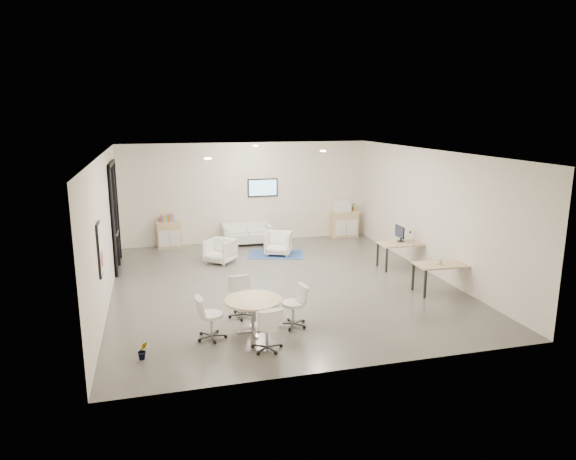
% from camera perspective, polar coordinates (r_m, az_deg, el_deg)
% --- Properties ---
extents(room_shell, '(9.60, 10.60, 4.80)m').
position_cam_1_polar(room_shell, '(12.28, -0.77, 1.14)').
color(room_shell, '#54524D').
rests_on(room_shell, ground).
extents(glass_door, '(0.09, 1.90, 2.85)m').
position_cam_1_polar(glass_door, '(14.44, -18.70, 1.83)').
color(glass_door, black).
rests_on(glass_door, room_shell).
extents(artwork, '(0.05, 0.54, 1.04)m').
position_cam_1_polar(artwork, '(10.43, -20.18, -2.06)').
color(artwork, black).
rests_on(artwork, room_shell).
extents(wall_tv, '(0.98, 0.06, 0.58)m').
position_cam_1_polar(wall_tv, '(16.65, -2.84, 4.72)').
color(wall_tv, black).
rests_on(wall_tv, room_shell).
extents(ceiling_spots, '(3.14, 4.14, 0.03)m').
position_cam_1_polar(ceiling_spots, '(12.82, -2.58, 8.75)').
color(ceiling_spots, '#FFEAC6').
rests_on(ceiling_spots, room_shell).
extents(sideboard_left, '(0.73, 0.38, 0.82)m').
position_cam_1_polar(sideboard_left, '(16.37, -13.05, -0.51)').
color(sideboard_left, tan).
rests_on(sideboard_left, room_shell).
extents(sideboard_right, '(0.88, 0.43, 0.88)m').
position_cam_1_polar(sideboard_right, '(17.47, 6.26, 0.67)').
color(sideboard_right, tan).
rests_on(sideboard_right, room_shell).
extents(books, '(0.43, 0.14, 0.22)m').
position_cam_1_polar(books, '(16.26, -13.27, 1.28)').
color(books, red).
rests_on(books, sideboard_left).
extents(printer, '(0.52, 0.43, 0.36)m').
position_cam_1_polar(printer, '(17.32, 6.03, 2.64)').
color(printer, white).
rests_on(printer, sideboard_right).
extents(loveseat, '(1.53, 0.78, 0.57)m').
position_cam_1_polar(loveseat, '(16.46, -4.63, -0.50)').
color(loveseat, silver).
rests_on(loveseat, room_shell).
extents(blue_rug, '(1.86, 1.49, 0.01)m').
position_cam_1_polar(blue_rug, '(15.25, -1.39, -2.71)').
color(blue_rug, '#2B4885').
rests_on(blue_rug, room_shell).
extents(armchair_left, '(0.98, 0.98, 0.74)m').
position_cam_1_polar(armchair_left, '(14.46, -7.55, -2.19)').
color(armchair_left, silver).
rests_on(armchair_left, room_shell).
extents(armchair_right, '(0.95, 0.92, 0.76)m').
position_cam_1_polar(armchair_right, '(15.14, -1.09, -1.36)').
color(armchair_right, silver).
rests_on(armchair_right, room_shell).
extents(desk_rear, '(1.33, 0.69, 0.69)m').
position_cam_1_polar(desk_rear, '(14.17, 12.69, -1.68)').
color(desk_rear, tan).
rests_on(desk_rear, room_shell).
extents(desk_front, '(1.35, 0.73, 0.69)m').
position_cam_1_polar(desk_front, '(12.47, 16.88, -3.91)').
color(desk_front, tan).
rests_on(desk_front, room_shell).
extents(monitor, '(0.20, 0.50, 0.44)m').
position_cam_1_polar(monitor, '(14.21, 12.33, -0.35)').
color(monitor, black).
rests_on(monitor, desk_rear).
extents(round_table, '(1.08, 1.08, 0.66)m').
position_cam_1_polar(round_table, '(9.82, -3.89, -8.16)').
color(round_table, tan).
rests_on(round_table, room_shell).
extents(meeting_chairs, '(2.26, 2.26, 0.82)m').
position_cam_1_polar(meeting_chairs, '(9.88, -3.87, -9.04)').
color(meeting_chairs, white).
rests_on(meeting_chairs, room_shell).
extents(plant_cabinet, '(0.31, 0.33, 0.21)m').
position_cam_1_polar(plant_cabinet, '(17.49, 7.11, 2.50)').
color(plant_cabinet, '#3F7F3F').
rests_on(plant_cabinet, sideboard_right).
extents(plant_floor, '(0.23, 0.35, 0.14)m').
position_cam_1_polar(plant_floor, '(9.30, -15.81, -13.24)').
color(plant_floor, '#3F7F3F').
rests_on(plant_floor, room_shell).
extents(cup, '(0.13, 0.12, 0.11)m').
position_cam_1_polar(cup, '(12.37, 16.49, -3.41)').
color(cup, white).
rests_on(cup, desk_front).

